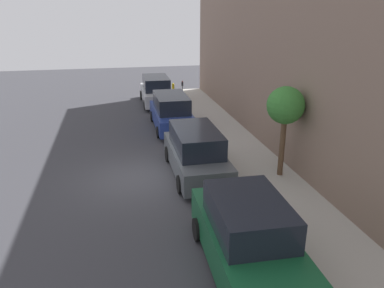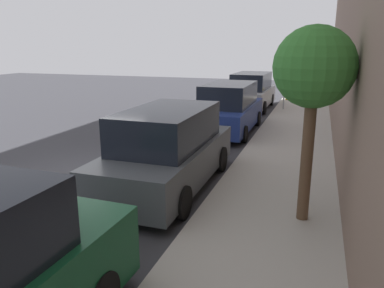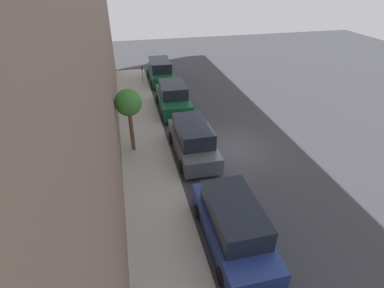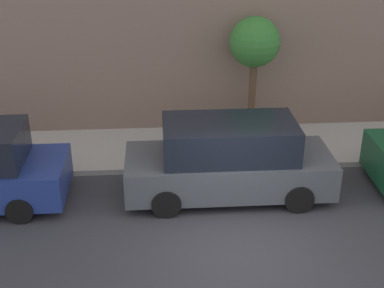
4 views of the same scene
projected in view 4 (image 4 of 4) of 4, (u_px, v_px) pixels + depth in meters
The scene contains 4 objects.
ground_plane at pixel (240, 252), 10.98m from camera, with size 60.00×60.00×0.00m, color #38383D.
sidewalk at pixel (215, 147), 15.32m from camera, with size 2.69×32.00×0.15m.
parked_minivan_third at pixel (229, 160), 12.70m from camera, with size 2.02×4.90×1.90m.
street_tree at pixel (255, 44), 14.78m from camera, with size 1.41×1.41×3.51m.
Camera 4 is at (-8.90, 1.60, 6.68)m, focal length 50.00 mm.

